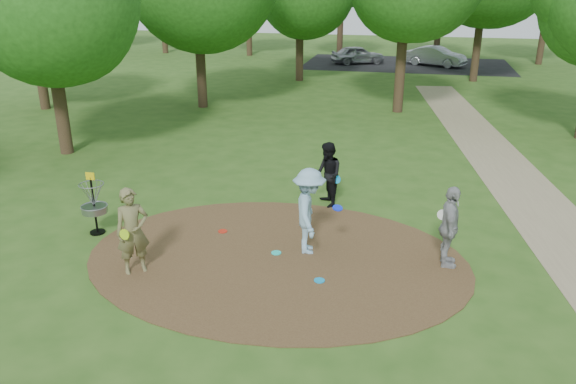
# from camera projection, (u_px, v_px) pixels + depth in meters

# --- Properties ---
(ground) EXTENTS (100.00, 100.00, 0.00)m
(ground) POSITION_uv_depth(u_px,v_px,m) (276.00, 258.00, 12.31)
(ground) COLOR #2D5119
(ground) RESTS_ON ground
(dirt_clearing) EXTENTS (8.40, 8.40, 0.02)m
(dirt_clearing) POSITION_uv_depth(u_px,v_px,m) (276.00, 257.00, 12.30)
(dirt_clearing) COLOR #47301C
(dirt_clearing) RESTS_ON ground
(footpath) EXTENTS (7.55, 39.89, 0.01)m
(footpath) POSITION_uv_depth(u_px,v_px,m) (573.00, 247.00, 12.79)
(footpath) COLOR #8C7A5B
(footpath) RESTS_ON ground
(parking_lot) EXTENTS (14.00, 8.00, 0.01)m
(parking_lot) POSITION_uv_depth(u_px,v_px,m) (406.00, 64.00, 39.19)
(parking_lot) COLOR black
(parking_lot) RESTS_ON ground
(player_observer_with_disc) EXTENTS (0.80, 0.77, 1.85)m
(player_observer_with_disc) POSITION_uv_depth(u_px,v_px,m) (133.00, 231.00, 11.41)
(player_observer_with_disc) COLOR olive
(player_observer_with_disc) RESTS_ON ground
(player_throwing_with_disc) EXTENTS (1.27, 1.38, 1.95)m
(player_throwing_with_disc) POSITION_uv_depth(u_px,v_px,m) (309.00, 211.00, 12.26)
(player_throwing_with_disc) COLOR #8CB7D1
(player_throwing_with_disc) RESTS_ON ground
(player_walking_with_disc) EXTENTS (0.96, 1.05, 1.74)m
(player_walking_with_disc) POSITION_uv_depth(u_px,v_px,m) (328.00, 175.00, 14.83)
(player_walking_with_disc) COLOR black
(player_walking_with_disc) RESTS_ON ground
(player_waiting_with_disc) EXTENTS (0.51, 1.06, 1.79)m
(player_waiting_with_disc) POSITION_uv_depth(u_px,v_px,m) (449.00, 227.00, 11.68)
(player_waiting_with_disc) COLOR #959698
(player_waiting_with_disc) RESTS_ON ground
(disc_ground_cyan) EXTENTS (0.22, 0.22, 0.02)m
(disc_ground_cyan) POSITION_uv_depth(u_px,v_px,m) (276.00, 253.00, 12.47)
(disc_ground_cyan) COLOR #1BDBC9
(disc_ground_cyan) RESTS_ON dirt_clearing
(disc_ground_blue) EXTENTS (0.22, 0.22, 0.02)m
(disc_ground_blue) POSITION_uv_depth(u_px,v_px,m) (319.00, 280.00, 11.34)
(disc_ground_blue) COLOR #0C93D5
(disc_ground_blue) RESTS_ON dirt_clearing
(disc_ground_red) EXTENTS (0.22, 0.22, 0.02)m
(disc_ground_red) POSITION_uv_depth(u_px,v_px,m) (223.00, 231.00, 13.53)
(disc_ground_red) COLOR red
(disc_ground_red) RESTS_ON dirt_clearing
(car_left) EXTENTS (3.93, 2.82, 1.24)m
(car_left) POSITION_uv_depth(u_px,v_px,m) (358.00, 55.00, 39.17)
(car_left) COLOR #9C9EA3
(car_left) RESTS_ON ground
(car_right) EXTENTS (4.21, 2.89, 1.31)m
(car_right) POSITION_uv_depth(u_px,v_px,m) (436.00, 56.00, 38.17)
(car_right) COLOR #9B9FA2
(car_right) RESTS_ON ground
(disc_golf_basket) EXTENTS (0.63, 0.63, 1.54)m
(disc_golf_basket) POSITION_uv_depth(u_px,v_px,m) (93.00, 199.00, 13.19)
(disc_golf_basket) COLOR black
(disc_golf_basket) RESTS_ON ground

